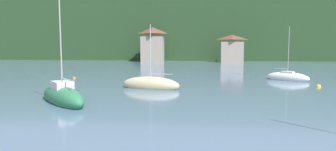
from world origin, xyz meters
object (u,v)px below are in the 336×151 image
mooring_buoy_near (319,87)px  mooring_buoy_mid (74,78)px  sailboat_mid_5 (63,96)px  shore_building_westcentral (232,49)px  sailboat_far_0 (151,85)px  shore_building_west (153,45)px  sailboat_far_1 (287,77)px

mooring_buoy_near → mooring_buoy_mid: bearing=170.2°
sailboat_mid_5 → mooring_buoy_mid: bearing=-23.1°
shore_building_westcentral → sailboat_mid_5: sailboat_mid_5 is taller
shore_building_westcentral → sailboat_far_0: 51.47m
sailboat_mid_5 → sailboat_far_0: bearing=-78.6°
shore_building_west → mooring_buoy_near: (26.03, -47.04, -4.58)m
sailboat_far_0 → mooring_buoy_near: size_ratio=13.77×
shore_building_west → sailboat_far_0: (7.44, -50.14, -4.17)m
sailboat_far_0 → shore_building_westcentral: bearing=-91.6°
shore_building_westcentral → mooring_buoy_near: 46.72m
sailboat_far_0 → sailboat_far_1: sailboat_far_1 is taller
sailboat_far_1 → sailboat_mid_5: bearing=-107.8°
sailboat_far_1 → mooring_buoy_near: bearing=-40.1°
sailboat_far_1 → mooring_buoy_mid: sailboat_far_1 is taller
shore_building_west → mooring_buoy_near: bearing=-61.0°
shore_building_westcentral → mooring_buoy_mid: shore_building_westcentral is taller
mooring_buoy_mid → sailboat_far_1: bearing=1.5°
shore_building_west → mooring_buoy_mid: (-4.76, -41.71, -4.58)m
shore_building_westcentral → sailboat_mid_5: bearing=-109.0°
sailboat_far_1 → sailboat_mid_5: 28.90m
sailboat_far_0 → sailboat_mid_5: sailboat_mid_5 is taller
shore_building_west → mooring_buoy_mid: size_ratio=20.58×
shore_building_west → mooring_buoy_mid: 42.23m
shore_building_west → sailboat_far_0: 50.86m
mooring_buoy_mid → sailboat_mid_5: bearing=-69.7°
sailboat_far_1 → mooring_buoy_near: (1.67, -6.08, -0.38)m
shore_building_west → mooring_buoy_mid: bearing=-96.5°
shore_building_west → sailboat_far_1: (24.37, -40.96, -4.21)m
shore_building_west → mooring_buoy_near: shore_building_west is taller
mooring_buoy_near → sailboat_mid_5: bearing=-154.8°
sailboat_far_0 → mooring_buoy_mid: sailboat_far_0 is taller
shore_building_west → shore_building_westcentral: (21.36, -0.69, -1.04)m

